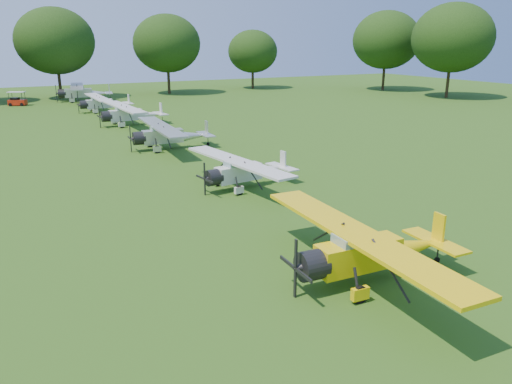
% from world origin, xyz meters
% --- Properties ---
extents(ground, '(160.00, 160.00, 0.00)m').
position_xyz_m(ground, '(0.00, 0.00, 0.00)').
color(ground, '#234B12').
rests_on(ground, ground).
extents(tree_belt, '(137.36, 130.27, 14.52)m').
position_xyz_m(tree_belt, '(3.57, 0.16, 8.03)').
color(tree_belt, black).
rests_on(tree_belt, ground).
extents(aircraft_2, '(6.67, 10.61, 2.09)m').
position_xyz_m(aircraft_2, '(0.36, -10.11, 1.22)').
color(aircraft_2, yellow).
rests_on(aircraft_2, ground).
extents(aircraft_3, '(5.97, 9.47, 1.86)m').
position_xyz_m(aircraft_3, '(1.60, 2.54, 1.09)').
color(aircraft_3, silver).
rests_on(aircraft_3, ground).
extents(aircraft_4, '(6.59, 10.50, 2.07)m').
position_xyz_m(aircraft_4, '(1.02, 15.04, 1.21)').
color(aircraft_4, silver).
rests_on(aircraft_4, ground).
extents(aircraft_5, '(6.77, 10.78, 2.12)m').
position_xyz_m(aircraft_5, '(1.14, 27.92, 1.24)').
color(aircraft_5, silver).
rests_on(aircraft_5, ground).
extents(aircraft_6, '(6.37, 10.12, 2.00)m').
position_xyz_m(aircraft_6, '(0.63, 39.13, 1.17)').
color(aircraft_6, silver).
rests_on(aircraft_6, ground).
extents(aircraft_7, '(7.64, 12.11, 2.38)m').
position_xyz_m(aircraft_7, '(0.18, 51.48, 1.39)').
color(aircraft_7, silver).
rests_on(aircraft_7, ground).
extents(golf_cart, '(2.43, 1.99, 1.81)m').
position_xyz_m(golf_cart, '(-8.33, 50.46, 0.61)').
color(golf_cart, red).
rests_on(golf_cart, ground).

